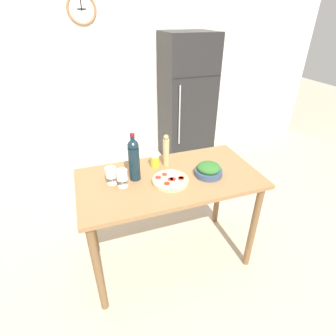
{
  "coord_description": "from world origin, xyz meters",
  "views": [
    {
      "loc": [
        -0.56,
        -1.59,
        1.97
      ],
      "look_at": [
        0.0,
        0.04,
        0.94
      ],
      "focal_mm": 28.0,
      "sensor_mm": 36.0,
      "label": 1
    }
  ],
  "objects_px": {
    "salad_bowl": "(209,170)",
    "pepper_mill": "(166,151)",
    "salt_canister": "(155,161)",
    "homemade_pizza": "(170,180)",
    "refrigerator": "(187,101)",
    "wine_bottle": "(134,159)",
    "wine_glass_near": "(122,176)",
    "wine_glass_far": "(111,173)"
  },
  "relations": [
    {
      "from": "salad_bowl",
      "to": "pepper_mill",
      "type": "bearing_deg",
      "value": 135.97
    },
    {
      "from": "salt_canister",
      "to": "homemade_pizza",
      "type": "bearing_deg",
      "value": -81.32
    },
    {
      "from": "refrigerator",
      "to": "pepper_mill",
      "type": "height_order",
      "value": "refrigerator"
    },
    {
      "from": "salad_bowl",
      "to": "salt_canister",
      "type": "distance_m",
      "value": 0.44
    },
    {
      "from": "refrigerator",
      "to": "homemade_pizza",
      "type": "relative_size",
      "value": 6.53
    },
    {
      "from": "wine_bottle",
      "to": "salt_canister",
      "type": "distance_m",
      "value": 0.26
    },
    {
      "from": "wine_bottle",
      "to": "wine_glass_near",
      "type": "bearing_deg",
      "value": -146.75
    },
    {
      "from": "refrigerator",
      "to": "wine_glass_far",
      "type": "bearing_deg",
      "value": -127.04
    },
    {
      "from": "homemade_pizza",
      "to": "salad_bowl",
      "type": "bearing_deg",
      "value": -0.27
    },
    {
      "from": "salad_bowl",
      "to": "salt_canister",
      "type": "height_order",
      "value": "same"
    },
    {
      "from": "refrigerator",
      "to": "homemade_pizza",
      "type": "distance_m",
      "value": 2.08
    },
    {
      "from": "pepper_mill",
      "to": "homemade_pizza",
      "type": "height_order",
      "value": "pepper_mill"
    },
    {
      "from": "pepper_mill",
      "to": "wine_bottle",
      "type": "bearing_deg",
      "value": -157.83
    },
    {
      "from": "wine_glass_near",
      "to": "refrigerator",
      "type": "bearing_deg",
      "value": 55.34
    },
    {
      "from": "refrigerator",
      "to": "wine_bottle",
      "type": "bearing_deg",
      "value": -123.33
    },
    {
      "from": "wine_bottle",
      "to": "salt_canister",
      "type": "xyz_separation_m",
      "value": [
        0.19,
        0.13,
        -0.12
      ]
    },
    {
      "from": "wine_bottle",
      "to": "salad_bowl",
      "type": "xyz_separation_m",
      "value": [
        0.54,
        -0.13,
        -0.12
      ]
    },
    {
      "from": "pepper_mill",
      "to": "salad_bowl",
      "type": "bearing_deg",
      "value": -44.03
    },
    {
      "from": "pepper_mill",
      "to": "salt_canister",
      "type": "distance_m",
      "value": 0.12
    },
    {
      "from": "pepper_mill",
      "to": "wine_glass_far",
      "type": "bearing_deg",
      "value": -164.73
    },
    {
      "from": "homemade_pizza",
      "to": "salt_canister",
      "type": "height_order",
      "value": "salt_canister"
    },
    {
      "from": "wine_glass_far",
      "to": "homemade_pizza",
      "type": "height_order",
      "value": "wine_glass_far"
    },
    {
      "from": "wine_glass_near",
      "to": "homemade_pizza",
      "type": "relative_size",
      "value": 0.49
    },
    {
      "from": "salad_bowl",
      "to": "wine_glass_far",
      "type": "bearing_deg",
      "value": 170.24
    },
    {
      "from": "salad_bowl",
      "to": "salt_canister",
      "type": "relative_size",
      "value": 2.03
    },
    {
      "from": "refrigerator",
      "to": "wine_glass_near",
      "type": "distance_m",
      "value": 2.2
    },
    {
      "from": "wine_glass_far",
      "to": "homemade_pizza",
      "type": "relative_size",
      "value": 0.49
    },
    {
      "from": "wine_glass_far",
      "to": "salad_bowl",
      "type": "relative_size",
      "value": 0.63
    },
    {
      "from": "salad_bowl",
      "to": "wine_glass_near",
      "type": "bearing_deg",
      "value": 174.44
    },
    {
      "from": "wine_bottle",
      "to": "homemade_pizza",
      "type": "xyz_separation_m",
      "value": [
        0.23,
        -0.13,
        -0.15
      ]
    },
    {
      "from": "homemade_pizza",
      "to": "salt_canister",
      "type": "distance_m",
      "value": 0.27
    },
    {
      "from": "wine_bottle",
      "to": "pepper_mill",
      "type": "height_order",
      "value": "wine_bottle"
    },
    {
      "from": "homemade_pizza",
      "to": "salt_canister",
      "type": "bearing_deg",
      "value": 98.68
    },
    {
      "from": "pepper_mill",
      "to": "homemade_pizza",
      "type": "bearing_deg",
      "value": -101.73
    },
    {
      "from": "pepper_mill",
      "to": "salt_canister",
      "type": "xyz_separation_m",
      "value": [
        -0.09,
        0.01,
        -0.08
      ]
    },
    {
      "from": "homemade_pizza",
      "to": "salt_canister",
      "type": "relative_size",
      "value": 2.6
    },
    {
      "from": "salad_bowl",
      "to": "homemade_pizza",
      "type": "distance_m",
      "value": 0.31
    },
    {
      "from": "wine_glass_near",
      "to": "salt_canister",
      "type": "height_order",
      "value": "wine_glass_near"
    },
    {
      "from": "wine_bottle",
      "to": "pepper_mill",
      "type": "distance_m",
      "value": 0.31
    },
    {
      "from": "wine_glass_near",
      "to": "salad_bowl",
      "type": "height_order",
      "value": "wine_glass_near"
    },
    {
      "from": "wine_glass_near",
      "to": "salt_canister",
      "type": "bearing_deg",
      "value": 33.76
    },
    {
      "from": "wine_glass_near",
      "to": "wine_glass_far",
      "type": "distance_m",
      "value": 0.09
    }
  ]
}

